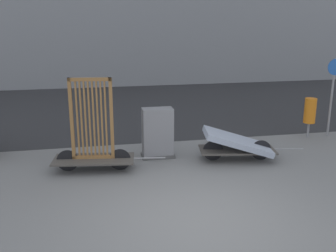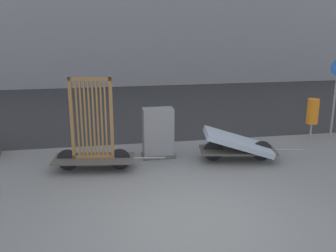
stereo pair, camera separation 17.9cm
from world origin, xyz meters
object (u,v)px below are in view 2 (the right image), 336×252
at_px(bike_cart_with_bedframe, 93,142).
at_px(utility_cabinet, 158,135).
at_px(trash_bin, 313,112).
at_px(sign_post, 336,88).
at_px(bike_cart_with_mattress, 238,144).

xyz_separation_m(bike_cart_with_bedframe, utility_cabinet, (1.52, 0.58, -0.08)).
bearing_deg(trash_bin, bike_cart_with_bedframe, -167.19).
xyz_separation_m(bike_cart_with_bedframe, sign_post, (6.59, 1.35, 0.76)).
bearing_deg(trash_bin, sign_post, -0.61).
distance_m(bike_cart_with_bedframe, utility_cabinet, 1.63).
bearing_deg(sign_post, bike_cart_with_bedframe, -168.42).
bearing_deg(bike_cart_with_bedframe, sign_post, 19.43).
relative_size(bike_cart_with_mattress, trash_bin, 2.22).
height_order(bike_cart_with_bedframe, sign_post, sign_post).
bearing_deg(trash_bin, utility_cabinet, -170.03).
distance_m(utility_cabinet, sign_post, 5.19).
relative_size(bike_cart_with_bedframe, sign_post, 1.11).
height_order(utility_cabinet, trash_bin, utility_cabinet).
bearing_deg(bike_cart_with_mattress, bike_cart_with_bedframe, -170.55).
bearing_deg(bike_cart_with_mattress, trash_bin, 36.66).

